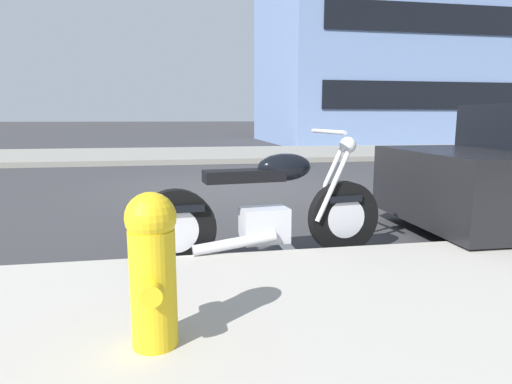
# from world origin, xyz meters

# --- Properties ---
(ground_plane) EXTENTS (260.00, 260.00, 0.00)m
(ground_plane) POSITION_xyz_m (0.00, 0.00, 0.00)
(ground_plane) COLOR #333335
(parking_stall_stripe) EXTENTS (0.12, 2.20, 0.01)m
(parking_stall_stripe) POSITION_xyz_m (0.00, -3.47, 0.00)
(parking_stall_stripe) COLOR silver
(parking_stall_stripe) RESTS_ON ground
(parked_motorcycle) EXTENTS (2.19, 0.64, 1.13)m
(parked_motorcycle) POSITION_xyz_m (-0.27, -3.98, 0.44)
(parked_motorcycle) COLOR black
(parked_motorcycle) RESTS_ON ground
(fire_hydrant) EXTENTS (0.24, 0.36, 0.76)m
(fire_hydrant) POSITION_xyz_m (-1.15, -5.57, 0.54)
(fire_hydrant) COLOR gold
(fire_hydrant) RESTS_ON sidewalk_near_curb
(townhouse_mid_block) EXTENTS (11.99, 9.50, 9.53)m
(townhouse_mid_block) POSITION_xyz_m (9.58, 13.59, 4.77)
(townhouse_mid_block) COLOR #6B84B2
(townhouse_mid_block) RESTS_ON ground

